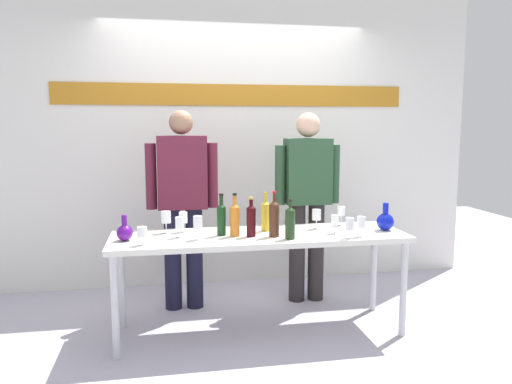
{
  "coord_description": "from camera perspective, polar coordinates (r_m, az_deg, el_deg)",
  "views": [
    {
      "loc": [
        -0.68,
        -3.53,
        1.55
      ],
      "look_at": [
        0.0,
        0.15,
        1.04
      ],
      "focal_mm": 35.03,
      "sensor_mm": 36.0,
      "label": 1
    }
  ],
  "objects": [
    {
      "name": "wine_bottle_2",
      "position": [
        3.52,
        3.92,
        -3.42
      ],
      "size": [
        0.07,
        0.07,
        0.28
      ],
      "color": "#1E3719",
      "rests_on": "display_table"
    },
    {
      "name": "wine_bottle_3",
      "position": [
        3.6,
        -2.43,
        -3.04
      ],
      "size": [
        0.07,
        0.07,
        0.31
      ],
      "color": "orange",
      "rests_on": "display_table"
    },
    {
      "name": "wine_bottle_5",
      "position": [
        3.59,
        -0.56,
        -3.13
      ],
      "size": [
        0.07,
        0.07,
        0.29
      ],
      "color": "#37070B",
      "rests_on": "display_table"
    },
    {
      "name": "presenter_left",
      "position": [
        4.18,
        -8.39,
        -0.63
      ],
      "size": [
        0.59,
        0.22,
        1.67
      ],
      "color": "black",
      "rests_on": "ground"
    },
    {
      "name": "ground_plane",
      "position": [
        3.91,
        0.41,
        -15.6
      ],
      "size": [
        10.0,
        10.0,
        0.0
      ],
      "primitive_type": "plane",
      "color": "#AEA9BB"
    },
    {
      "name": "wine_glass_right_4",
      "position": [
        4.05,
        9.71,
        -2.21
      ],
      "size": [
        0.06,
        0.06,
        0.15
      ],
      "color": "white",
      "rests_on": "display_table"
    },
    {
      "name": "wine_glass_left_3",
      "position": [
        3.78,
        -8.32,
        -2.94
      ],
      "size": [
        0.06,
        0.06,
        0.15
      ],
      "color": "white",
      "rests_on": "display_table"
    },
    {
      "name": "wine_bottle_4",
      "position": [
        3.78,
        1.11,
        -2.6
      ],
      "size": [
        0.07,
        0.07,
        0.3
      ],
      "color": "gold",
      "rests_on": "display_table"
    },
    {
      "name": "wine_glass_right_3",
      "position": [
        3.59,
        10.65,
        -3.64
      ],
      "size": [
        0.06,
        0.06,
        0.15
      ],
      "color": "white",
      "rests_on": "display_table"
    },
    {
      "name": "wine_glass_left_1",
      "position": [
        3.51,
        -6.66,
        -3.51
      ],
      "size": [
        0.06,
        0.06,
        0.17
      ],
      "color": "white",
      "rests_on": "display_table"
    },
    {
      "name": "wine_glass_right_2",
      "position": [
        3.88,
        6.93,
        -2.63
      ],
      "size": [
        0.07,
        0.07,
        0.15
      ],
      "color": "white",
      "rests_on": "display_table"
    },
    {
      "name": "wine_glass_right_0",
      "position": [
        3.74,
        9.0,
        -3.24
      ],
      "size": [
        0.06,
        0.06,
        0.14
      ],
      "color": "white",
      "rests_on": "display_table"
    },
    {
      "name": "wine_glass_right_1",
      "position": [
        3.66,
        11.93,
        -3.45
      ],
      "size": [
        0.06,
        0.06,
        0.15
      ],
      "color": "white",
      "rests_on": "display_table"
    },
    {
      "name": "decanter_blue_right",
      "position": [
        3.93,
        14.54,
        -3.21
      ],
      "size": [
        0.13,
        0.13,
        0.21
      ],
      "color": "#0D1AB6",
      "rests_on": "display_table"
    },
    {
      "name": "back_wall",
      "position": [
        4.89,
        -2.49,
        7.15
      ],
      "size": [
        4.78,
        0.11,
        3.0
      ],
      "color": "silver",
      "rests_on": "ground"
    },
    {
      "name": "wine_glass_left_4",
      "position": [
        3.6,
        -8.75,
        -3.56
      ],
      "size": [
        0.06,
        0.06,
        0.15
      ],
      "color": "white",
      "rests_on": "display_table"
    },
    {
      "name": "wine_glass_left_0",
      "position": [
        3.42,
        -12.89,
        -4.49
      ],
      "size": [
        0.07,
        0.07,
        0.13
      ],
      "color": "white",
      "rests_on": "display_table"
    },
    {
      "name": "wine_bottle_0",
      "position": [
        3.63,
        -3.97,
        -2.96
      ],
      "size": [
        0.07,
        0.07,
        0.31
      ],
      "color": "#123614",
      "rests_on": "display_table"
    },
    {
      "name": "presenter_right",
      "position": [
        4.35,
        5.87,
        -0.41
      ],
      "size": [
        0.57,
        0.22,
        1.65
      ],
      "color": "#282423",
      "rests_on": "ground"
    },
    {
      "name": "wine_bottle_1",
      "position": [
        3.58,
        2.09,
        -2.92
      ],
      "size": [
        0.07,
        0.07,
        0.33
      ],
      "color": "#4B2718",
      "rests_on": "display_table"
    },
    {
      "name": "display_table",
      "position": [
        3.7,
        0.42,
        -5.8
      ],
      "size": [
        2.16,
        0.63,
        0.75
      ],
      "color": "silver",
      "rests_on": "ground"
    },
    {
      "name": "decanter_blue_left",
      "position": [
        3.58,
        -14.77,
        -4.43
      ],
      "size": [
        0.11,
        0.11,
        0.18
      ],
      "color": "#531283",
      "rests_on": "display_table"
    },
    {
      "name": "wine_glass_left_2",
      "position": [
        3.76,
        -10.25,
        -2.89
      ],
      "size": [
        0.07,
        0.07,
        0.16
      ],
      "color": "white",
      "rests_on": "display_table"
    }
  ]
}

